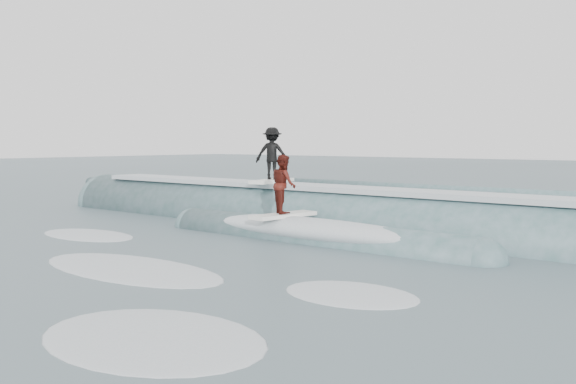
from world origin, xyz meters
The scene contains 6 objects.
ground centered at (0.00, 0.00, 0.00)m, with size 160.00×160.00×0.00m, color #384C52.
breaking_wave centered at (0.24, 6.43, 0.04)m, with size 22.81×3.97×2.38m.
surfer_black centered at (-1.47, 6.72, 2.09)m, with size 1.21×2.07×1.72m.
surfer_red centered at (0.85, 4.52, 1.32)m, with size 0.96×2.05×1.66m.
whitewater centered at (1.62, -1.36, 0.00)m, with size 11.96×7.95×0.10m.
far_swells centered at (-1.70, 17.65, 0.00)m, with size 40.20×8.65×0.80m.
Camera 1 is at (11.67, -8.33, 2.56)m, focal length 40.00 mm.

